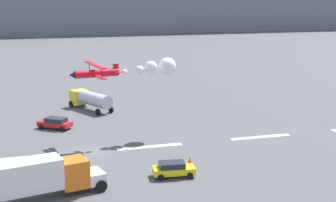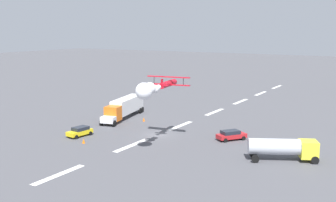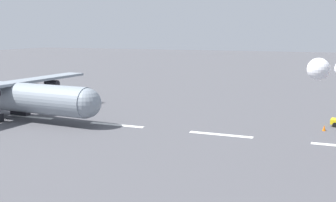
{
  "view_description": "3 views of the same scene",
  "coord_description": "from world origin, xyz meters",
  "px_view_note": "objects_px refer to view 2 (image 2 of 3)",
  "views": [
    {
      "loc": [
        -6.39,
        -55.03,
        18.02
      ],
      "look_at": [
        10.35,
        2.72,
        4.84
      ],
      "focal_mm": 52.94,
      "sensor_mm": 36.0,
      "label": 1
    },
    {
      "loc": [
        55.64,
        35.13,
        16.93
      ],
      "look_at": [
        1.62,
        2.86,
        6.04
      ],
      "focal_mm": 44.82,
      "sensor_mm": 36.0,
      "label": 2
    },
    {
      "loc": [
        9.41,
        48.87,
        12.63
      ],
      "look_at": [
        28.87,
        0.0,
        3.78
      ],
      "focal_mm": 44.54,
      "sensor_mm": 36.0,
      "label": 3
    }
  ],
  "objects_px": {
    "fuel_tanker_truck": "(284,148)",
    "airport_staff_sedan": "(231,135)",
    "stunt_biplane_red": "(153,88)",
    "traffic_cone_near": "(144,119)",
    "semi_truck_orange": "(124,107)",
    "traffic_cone_far": "(84,141)",
    "followme_car_yellow": "(80,131)"
  },
  "relations": [
    {
      "from": "traffic_cone_near",
      "to": "followme_car_yellow",
      "type": "bearing_deg",
      "value": -10.31
    },
    {
      "from": "stunt_biplane_red",
      "to": "traffic_cone_far",
      "type": "distance_m",
      "value": 13.97
    },
    {
      "from": "semi_truck_orange",
      "to": "traffic_cone_far",
      "type": "bearing_deg",
      "value": 17.65
    },
    {
      "from": "traffic_cone_near",
      "to": "airport_staff_sedan",
      "type": "bearing_deg",
      "value": 77.86
    },
    {
      "from": "followme_car_yellow",
      "to": "traffic_cone_near",
      "type": "distance_m",
      "value": 14.53
    },
    {
      "from": "fuel_tanker_truck",
      "to": "traffic_cone_far",
      "type": "height_order",
      "value": "fuel_tanker_truck"
    },
    {
      "from": "semi_truck_orange",
      "to": "traffic_cone_far",
      "type": "xyz_separation_m",
      "value": [
        17.78,
        5.66,
        -1.75
      ]
    },
    {
      "from": "followme_car_yellow",
      "to": "airport_staff_sedan",
      "type": "bearing_deg",
      "value": 115.32
    },
    {
      "from": "traffic_cone_far",
      "to": "airport_staff_sedan",
      "type": "bearing_deg",
      "value": 125.74
    },
    {
      "from": "followme_car_yellow",
      "to": "traffic_cone_far",
      "type": "height_order",
      "value": "followme_car_yellow"
    },
    {
      "from": "fuel_tanker_truck",
      "to": "airport_staff_sedan",
      "type": "relative_size",
      "value": 1.87
    },
    {
      "from": "airport_staff_sedan",
      "to": "semi_truck_orange",
      "type": "bearing_deg",
      "value": -101.08
    },
    {
      "from": "semi_truck_orange",
      "to": "airport_staff_sedan",
      "type": "bearing_deg",
      "value": 78.92
    },
    {
      "from": "stunt_biplane_red",
      "to": "followme_car_yellow",
      "type": "relative_size",
      "value": 3.14
    },
    {
      "from": "semi_truck_orange",
      "to": "traffic_cone_far",
      "type": "distance_m",
      "value": 18.74
    },
    {
      "from": "fuel_tanker_truck",
      "to": "followme_car_yellow",
      "type": "bearing_deg",
      "value": -82.43
    },
    {
      "from": "stunt_biplane_red",
      "to": "fuel_tanker_truck",
      "type": "distance_m",
      "value": 19.09
    },
    {
      "from": "stunt_biplane_red",
      "to": "fuel_tanker_truck",
      "type": "height_order",
      "value": "stunt_biplane_red"
    },
    {
      "from": "stunt_biplane_red",
      "to": "airport_staff_sedan",
      "type": "height_order",
      "value": "stunt_biplane_red"
    },
    {
      "from": "semi_truck_orange",
      "to": "fuel_tanker_truck",
      "type": "height_order",
      "value": "semi_truck_orange"
    },
    {
      "from": "fuel_tanker_truck",
      "to": "followme_car_yellow",
      "type": "xyz_separation_m",
      "value": [
        4.16,
        -31.32,
        -0.93
      ]
    },
    {
      "from": "stunt_biplane_red",
      "to": "traffic_cone_near",
      "type": "bearing_deg",
      "value": -141.81
    },
    {
      "from": "stunt_biplane_red",
      "to": "fuel_tanker_truck",
      "type": "relative_size",
      "value": 1.53
    },
    {
      "from": "stunt_biplane_red",
      "to": "airport_staff_sedan",
      "type": "distance_m",
      "value": 15.26
    },
    {
      "from": "semi_truck_orange",
      "to": "fuel_tanker_truck",
      "type": "relative_size",
      "value": 1.66
    },
    {
      "from": "semi_truck_orange",
      "to": "followme_car_yellow",
      "type": "bearing_deg",
      "value": 8.74
    },
    {
      "from": "airport_staff_sedan",
      "to": "traffic_cone_far",
      "type": "bearing_deg",
      "value": -54.26
    },
    {
      "from": "airport_staff_sedan",
      "to": "traffic_cone_near",
      "type": "distance_m",
      "value": 19.42
    },
    {
      "from": "stunt_biplane_red",
      "to": "followme_car_yellow",
      "type": "distance_m",
      "value": 16.34
    },
    {
      "from": "followme_car_yellow",
      "to": "traffic_cone_far",
      "type": "relative_size",
      "value": 5.8
    },
    {
      "from": "traffic_cone_far",
      "to": "stunt_biplane_red",
      "type": "bearing_deg",
      "value": 102.51
    },
    {
      "from": "followme_car_yellow",
      "to": "traffic_cone_near",
      "type": "relative_size",
      "value": 5.8
    }
  ]
}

